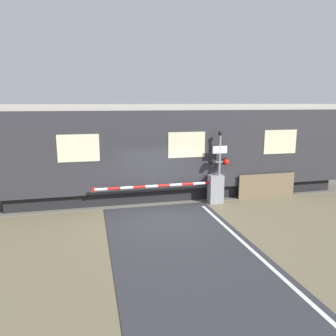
% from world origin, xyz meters
% --- Properties ---
extents(ground_plane, '(80.00, 80.00, 0.00)m').
position_xyz_m(ground_plane, '(0.00, 0.00, 0.00)').
color(ground_plane, '#6B6047').
extents(track_bed, '(36.00, 3.20, 0.13)m').
position_xyz_m(track_bed, '(0.00, 3.15, 0.02)').
color(track_bed, '#666056').
rests_on(track_bed, ground_plane).
extents(train, '(15.78, 2.93, 4.15)m').
position_xyz_m(train, '(1.36, 3.15, 2.12)').
color(train, black).
rests_on(train, ground_plane).
extents(crossing_barrier, '(5.44, 0.44, 1.22)m').
position_xyz_m(crossing_barrier, '(2.18, 1.41, 0.66)').
color(crossing_barrier, gray).
rests_on(crossing_barrier, ground_plane).
extents(signal_post, '(0.87, 0.26, 3.07)m').
position_xyz_m(signal_post, '(2.69, 1.34, 1.76)').
color(signal_post, gray).
rests_on(signal_post, ground_plane).
extents(roadside_fence, '(2.71, 0.06, 1.10)m').
position_xyz_m(roadside_fence, '(5.09, 1.57, 0.55)').
color(roadside_fence, '#726047').
rests_on(roadside_fence, ground_plane).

